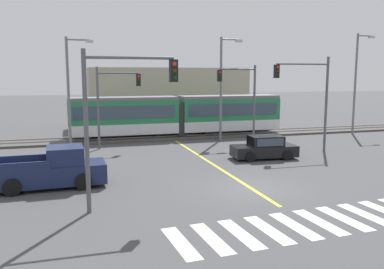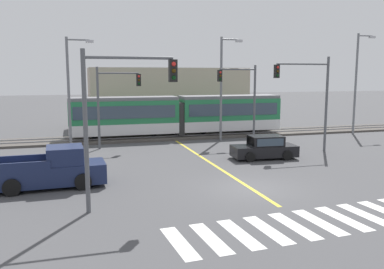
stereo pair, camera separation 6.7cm
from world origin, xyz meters
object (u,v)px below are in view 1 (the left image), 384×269
object	(u,v)px
street_lamp_centre	(223,83)
street_lamp_east	(357,78)
sedan_crossing	(264,148)
traffic_light_far_right	(242,92)
traffic_light_mid_right	(310,90)
pickup_truck	(51,170)
light_rail_tram	(178,114)
traffic_light_near_left	(117,105)
street_lamp_west	(71,86)
traffic_light_far_left	(113,96)

from	to	relation	value
street_lamp_centre	street_lamp_east	bearing A→B (deg)	0.72
sedan_crossing	street_lamp_centre	xyz separation A→B (m)	(0.00, 7.81, 4.09)
traffic_light_far_right	traffic_light_mid_right	world-z (taller)	traffic_light_mid_right
traffic_light_far_right	traffic_light_mid_right	size ratio (longest dim) A/B	0.93
pickup_truck	street_lamp_centre	size ratio (longest dim) A/B	0.64
light_rail_tram	traffic_light_mid_right	size ratio (longest dim) A/B	2.76
pickup_truck	traffic_light_near_left	world-z (taller)	traffic_light_near_left
street_lamp_west	street_lamp_east	bearing A→B (deg)	1.32
light_rail_tram	street_lamp_east	distance (m)	16.77
traffic_light_near_left	street_lamp_centre	distance (m)	18.57
sedan_crossing	street_lamp_east	size ratio (longest dim) A/B	0.47
light_rail_tram	traffic_light_far_right	bearing A→B (deg)	-46.30
street_lamp_west	street_lamp_centre	size ratio (longest dim) A/B	0.96
light_rail_tram	street_lamp_west	world-z (taller)	street_lamp_west
street_lamp_west	street_lamp_east	size ratio (longest dim) A/B	0.89
traffic_light_far_left	traffic_light_mid_right	size ratio (longest dim) A/B	0.90
light_rail_tram	street_lamp_west	distance (m)	9.80
traffic_light_near_left	traffic_light_far_left	size ratio (longest dim) A/B	1.07
traffic_light_far_left	street_lamp_east	distance (m)	22.34
street_lamp_west	street_lamp_centre	xyz separation A→B (m)	(12.01, 0.42, 0.16)
pickup_truck	street_lamp_west	xyz separation A→B (m)	(1.06, 10.73, 3.79)
sedan_crossing	traffic_light_far_right	bearing A→B (deg)	80.15
pickup_truck	traffic_light_mid_right	size ratio (longest dim) A/B	0.82
street_lamp_west	street_lamp_centre	world-z (taller)	street_lamp_centre
pickup_truck	traffic_light_near_left	bearing A→B (deg)	-57.00
traffic_light_far_right	traffic_light_far_left	bearing A→B (deg)	177.66
traffic_light_mid_right	street_lamp_centre	bearing A→B (deg)	121.62
traffic_light_far_right	traffic_light_mid_right	distance (m)	5.78
traffic_light_far_left	traffic_light_mid_right	bearing A→B (deg)	-22.23
traffic_light_far_right	street_lamp_east	xyz separation A→B (m)	(12.10, 1.77, 1.02)
light_rail_tram	street_lamp_east	xyz separation A→B (m)	(16.28, -2.60, 3.07)
sedan_crossing	street_lamp_west	bearing A→B (deg)	148.37
traffic_light_far_left	pickup_truck	bearing A→B (deg)	-111.81
light_rail_tram	sedan_crossing	size ratio (longest dim) A/B	4.29
light_rail_tram	traffic_light_near_left	size ratio (longest dim) A/B	2.88
light_rail_tram	street_lamp_centre	size ratio (longest dim) A/B	2.18
light_rail_tram	traffic_light_far_left	world-z (taller)	traffic_light_far_left
traffic_light_far_right	street_lamp_centre	xyz separation A→B (m)	(-1.07, 1.61, 0.69)
traffic_light_far_right	street_lamp_west	world-z (taller)	street_lamp_west
traffic_light_far_right	traffic_light_mid_right	bearing A→B (deg)	-59.10
traffic_light_far_left	street_lamp_centre	world-z (taller)	street_lamp_centre
sedan_crossing	street_lamp_centre	bearing A→B (deg)	89.98
traffic_light_far_left	traffic_light_far_right	size ratio (longest dim) A/B	0.97
light_rail_tram	pickup_truck	world-z (taller)	light_rail_tram
traffic_light_far_right	traffic_light_mid_right	xyz separation A→B (m)	(2.96, -4.95, 0.30)
street_lamp_centre	pickup_truck	bearing A→B (deg)	-139.55
light_rail_tram	traffic_light_mid_right	xyz separation A→B (m)	(7.14, -9.32, 2.35)
street_lamp_west	street_lamp_east	xyz separation A→B (m)	(25.19, 0.58, 0.49)
street_lamp_west	street_lamp_east	distance (m)	25.20
pickup_truck	traffic_light_mid_right	bearing A→B (deg)	15.02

